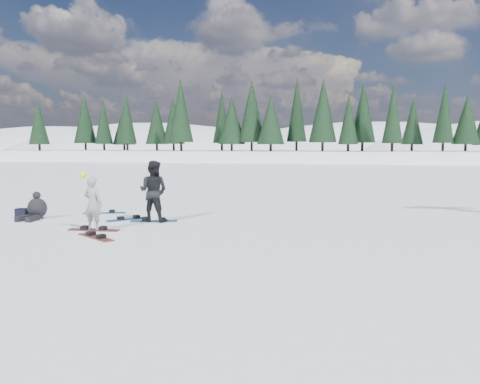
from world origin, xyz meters
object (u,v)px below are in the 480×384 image
object	(u,v)px
snowboarder_woman	(93,203)
snowboard_loose_c	(104,213)
seated_rider	(36,208)
snowboard_loose_a	(129,219)
snowboard_loose_b	(96,237)
gear_bag	(23,213)
snowboarder_man	(153,191)

from	to	relation	value
snowboarder_woman	snowboard_loose_c	distance (m)	3.50
seated_rider	snowboard_loose_a	distance (m)	3.15
seated_rider	snowboard_loose_c	world-z (taller)	seated_rider
snowboard_loose_c	snowboard_loose_a	world-z (taller)	same
seated_rider	snowboard_loose_b	xyz separation A→B (m)	(3.54, -2.50, -0.34)
seated_rider	gear_bag	size ratio (longest dim) A/B	2.44
snowboarder_woman	snowboarder_man	size ratio (longest dim) A/B	0.86
snowboarder_woman	snowboarder_man	xyz separation A→B (m)	(1.12, 1.83, 0.19)
snowboard_loose_a	snowboard_loose_c	bearing A→B (deg)	94.32
snowboarder_woman	snowboarder_man	world-z (taller)	snowboarder_man
snowboarder_man	snowboard_loose_c	bearing A→B (deg)	-24.69
snowboard_loose_c	snowboard_loose_b	size ratio (longest dim) A/B	1.00
snowboard_loose_c	snowboard_loose_b	bearing A→B (deg)	-83.43
snowboard_loose_a	snowboarder_man	bearing A→B (deg)	-59.44
seated_rider	snowboard_loose_b	distance (m)	4.35
snowboard_loose_b	seated_rider	bearing A→B (deg)	178.65
gear_bag	snowboard_loose_c	bearing A→B (deg)	30.11
gear_bag	snowboard_loose_a	bearing A→B (deg)	3.36
snowboard_loose_c	seated_rider	bearing A→B (deg)	-153.80
snowboarder_woman	seated_rider	size ratio (longest dim) A/B	1.56
gear_bag	snowboard_loose_a	xyz separation A→B (m)	(3.80, 0.22, -0.14)
snowboard_loose_b	snowboard_loose_c	bearing A→B (deg)	148.91
gear_bag	seated_rider	bearing A→B (deg)	-20.31
snowboarder_woman	gear_bag	bearing A→B (deg)	-18.22
snowboarder_man	seated_rider	xyz separation A→B (m)	(-4.07, -0.29, -0.64)
snowboarder_man	snowboard_loose_a	xyz separation A→B (m)	(-0.97, 0.19, -0.98)
gear_bag	snowboard_loose_c	distance (m)	2.69
gear_bag	snowboard_loose_b	bearing A→B (deg)	-33.01
seated_rider	snowboard_loose_a	xyz separation A→B (m)	(3.10, 0.48, -0.34)
snowboarder_woman	snowboard_loose_a	distance (m)	2.17
snowboarder_woman	gear_bag	distance (m)	4.12
snowboarder_woman	gear_bag	xyz separation A→B (m)	(-3.65, 1.80, -0.65)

